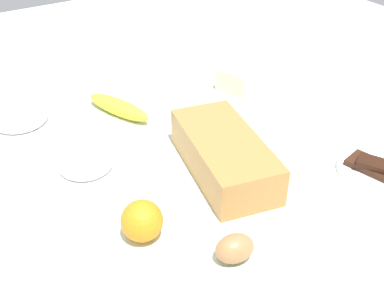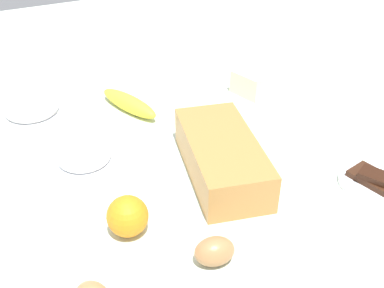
{
  "view_description": "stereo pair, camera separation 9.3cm",
  "coord_description": "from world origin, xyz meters",
  "views": [
    {
      "loc": [
        0.67,
        -0.43,
        0.57
      ],
      "look_at": [
        0.0,
        0.0,
        0.04
      ],
      "focal_mm": 43.59,
      "sensor_mm": 36.0,
      "label": 1
    },
    {
      "loc": [
        0.71,
        -0.35,
        0.57
      ],
      "look_at": [
        0.0,
        0.0,
        0.04
      ],
      "focal_mm": 43.59,
      "sensor_mm": 36.0,
      "label": 2
    }
  ],
  "objects": [
    {
      "name": "ground_plane",
      "position": [
        0.0,
        0.0,
        -0.01
      ],
      "size": [
        2.4,
        2.4,
        0.02
      ],
      "primitive_type": "cube",
      "color": "silver"
    },
    {
      "name": "orange_fruit",
      "position": [
        0.14,
        -0.19,
        0.04
      ],
      "size": [
        0.07,
        0.07,
        0.07
      ],
      "primitive_type": "sphere",
      "color": "orange",
      "rests_on": "ground_plane"
    },
    {
      "name": "flour_bowl",
      "position": [
        -0.28,
        -0.27,
        0.03
      ],
      "size": [
        0.16,
        0.16,
        0.07
      ],
      "color": "white",
      "rests_on": "ground_plane"
    },
    {
      "name": "loaf_pan",
      "position": [
        0.07,
        0.03,
        0.04
      ],
      "size": [
        0.3,
        0.19,
        0.08
      ],
      "rotation": [
        0.0,
        0.0,
        -0.22
      ],
      "color": "#B77A3D",
      "rests_on": "ground_plane"
    },
    {
      "name": "butter_block",
      "position": [
        -0.2,
        0.27,
        0.03
      ],
      "size": [
        0.1,
        0.09,
        0.06
      ],
      "primitive_type": "cube",
      "rotation": [
        0.0,
        0.0,
        0.29
      ],
      "color": "#F4EDB2",
      "rests_on": "ground_plane"
    },
    {
      "name": "banana",
      "position": [
        -0.26,
        -0.05,
        0.02
      ],
      "size": [
        0.19,
        0.11,
        0.04
      ],
      "primitive_type": "ellipsoid",
      "rotation": [
        0.0,
        0.0,
        3.5
      ],
      "color": "yellow",
      "rests_on": "ground_plane"
    },
    {
      "name": "egg_near_butter",
      "position": [
        0.27,
        -0.09,
        0.02
      ],
      "size": [
        0.06,
        0.07,
        0.05
      ],
      "primitive_type": "ellipsoid",
      "rotation": [
        0.0,
        1.57,
        1.37
      ],
      "color": "#AC7446",
      "rests_on": "ground_plane"
    },
    {
      "name": "sugar_bowl",
      "position": [
        -0.04,
        -0.21,
        0.03
      ],
      "size": [
        0.14,
        0.14,
        0.07
      ],
      "color": "white",
      "rests_on": "ground_plane"
    },
    {
      "name": "chocolate_plate",
      "position": [
        0.23,
        0.28,
        0.01
      ],
      "size": [
        0.13,
        0.13,
        0.03
      ],
      "color": "white",
      "rests_on": "ground_plane"
    }
  ]
}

